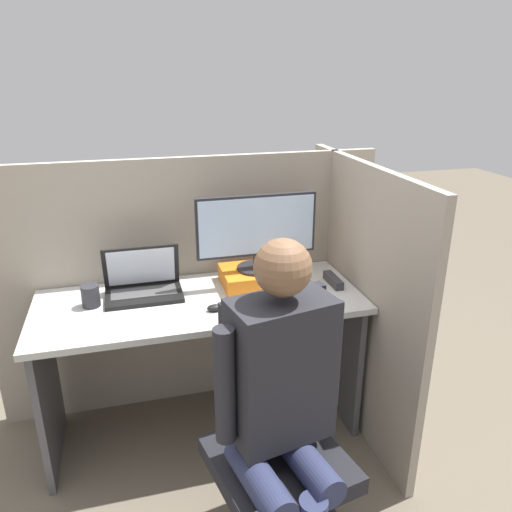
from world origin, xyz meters
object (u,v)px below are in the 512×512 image
at_px(paper_box, 257,276).
at_px(laptop, 143,286).
at_px(monitor, 257,230).
at_px(stapler, 333,280).
at_px(pen_cup, 91,296).
at_px(carrot_toy, 276,308).
at_px(person, 282,400).
at_px(office_chair, 276,426).

height_order(paper_box, laptop, laptop).
distance_m(monitor, stapler, 0.46).
height_order(paper_box, stapler, paper_box).
bearing_deg(pen_cup, laptop, 13.51).
bearing_deg(pen_cup, carrot_toy, -19.04).
bearing_deg(monitor, pen_cup, -176.52).
xyz_separation_m(paper_box, person, (-0.16, -0.90, -0.06)).
xyz_separation_m(stapler, person, (-0.52, -0.80, -0.04)).
bearing_deg(office_chair, paper_box, 80.59).
distance_m(stapler, office_chair, 0.85).
distance_m(monitor, office_chair, 0.93).
relative_size(laptop, pen_cup, 3.53).
height_order(carrot_toy, office_chair, office_chair).
distance_m(laptop, person, 1.00).
distance_m(carrot_toy, person, 0.60).
distance_m(office_chair, person, 0.29).
bearing_deg(laptop, person, -66.35).
bearing_deg(pen_cup, stapler, -2.84).
bearing_deg(carrot_toy, laptop, 149.29).
bearing_deg(pen_cup, monitor, 3.48).
height_order(office_chair, person, person).
bearing_deg(person, laptop, 113.65).
height_order(carrot_toy, pen_cup, pen_cup).
xyz_separation_m(monitor, laptop, (-0.55, 0.01, -0.24)).
bearing_deg(office_chair, stapler, 52.56).
bearing_deg(monitor, paper_box, -90.00).
distance_m(paper_box, laptop, 0.55).
bearing_deg(pen_cup, person, -53.36).
bearing_deg(monitor, office_chair, -99.37).
height_order(paper_box, pen_cup, pen_cup).
xyz_separation_m(paper_box, carrot_toy, (0.00, -0.32, -0.02)).
distance_m(paper_box, stapler, 0.38).
distance_m(paper_box, carrot_toy, 0.32).
bearing_deg(stapler, pen_cup, 177.16).
bearing_deg(paper_box, laptop, 178.81).
distance_m(stapler, pen_cup, 1.16).
xyz_separation_m(person, pen_cup, (-0.64, 0.85, 0.07)).
height_order(stapler, person, person).
height_order(laptop, carrot_toy, laptop).
bearing_deg(stapler, person, -123.28).
height_order(monitor, pen_cup, monitor).
bearing_deg(paper_box, person, -99.79).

